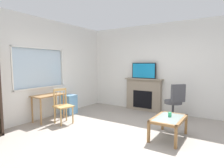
# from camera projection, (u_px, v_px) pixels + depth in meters

# --- Properties ---
(ground) EXTENTS (5.83, 6.12, 0.02)m
(ground) POSITION_uv_depth(u_px,v_px,m) (121.00, 136.00, 4.02)
(ground) COLOR #9E9389
(wall_back_with_window) EXTENTS (4.83, 0.15, 2.80)m
(wall_back_with_window) POSITION_uv_depth(u_px,v_px,m) (44.00, 69.00, 5.28)
(wall_back_with_window) COLOR silver
(wall_back_with_window) RESTS_ON ground
(wall_right) EXTENTS (0.12, 5.32, 2.80)m
(wall_right) POSITION_uv_depth(u_px,v_px,m) (160.00, 68.00, 5.94)
(wall_right) COLOR silver
(wall_right) RESTS_ON ground
(desk_under_window) EXTENTS (0.85, 0.46, 0.71)m
(desk_under_window) POSITION_uv_depth(u_px,v_px,m) (48.00, 99.00, 5.04)
(desk_under_window) COLOR #A37547
(desk_under_window) RESTS_ON ground
(wooden_chair) EXTENTS (0.50, 0.48, 0.90)m
(wooden_chair) POSITION_uv_depth(u_px,v_px,m) (63.00, 106.00, 4.82)
(wooden_chair) COLOR tan
(wooden_chair) RESTS_ON ground
(plastic_drawer_unit) EXTENTS (0.35, 0.40, 0.59)m
(plastic_drawer_unit) POSITION_uv_depth(u_px,v_px,m) (69.00, 104.00, 5.77)
(plastic_drawer_unit) COLOR #72ADDB
(plastic_drawer_unit) RESTS_ON ground
(fireplace) EXTENTS (0.26, 1.28, 1.07)m
(fireplace) POSITION_uv_depth(u_px,v_px,m) (143.00, 94.00, 6.16)
(fireplace) COLOR gray
(fireplace) RESTS_ON ground
(tv) EXTENTS (0.06, 0.82, 0.51)m
(tv) POSITION_uv_depth(u_px,v_px,m) (144.00, 71.00, 6.06)
(tv) COLOR black
(tv) RESTS_ON fireplace
(office_chair) EXTENTS (0.63, 0.61, 1.00)m
(office_chair) POSITION_uv_depth(u_px,v_px,m) (175.00, 100.00, 5.11)
(office_chair) COLOR #4C4C51
(office_chair) RESTS_ON ground
(coffee_table) EXTENTS (0.92, 0.57, 0.44)m
(coffee_table) POSITION_uv_depth(u_px,v_px,m) (169.00, 121.00, 3.85)
(coffee_table) COLOR #8C9E99
(coffee_table) RESTS_ON ground
(sippy_cup) EXTENTS (0.07, 0.07, 0.09)m
(sippy_cup) POSITION_uv_depth(u_px,v_px,m) (170.00, 114.00, 3.91)
(sippy_cup) COLOR #33B770
(sippy_cup) RESTS_ON coffee_table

